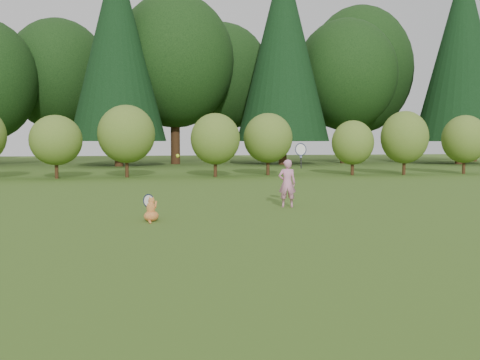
{
  "coord_description": "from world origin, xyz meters",
  "views": [
    {
      "loc": [
        -1.99,
        -8.99,
        1.4
      ],
      "look_at": [
        0.2,
        0.8,
        0.7
      ],
      "focal_mm": 40.0,
      "sensor_mm": 36.0,
      "label": 1
    }
  ],
  "objects": [
    {
      "name": "ground",
      "position": [
        0.0,
        0.0,
        0.0
      ],
      "size": [
        100.0,
        100.0,
        0.0
      ],
      "primitive_type": "plane",
      "color": "#325016",
      "rests_on": "ground"
    },
    {
      "name": "child",
      "position": [
        1.55,
        2.07,
        0.55
      ],
      "size": [
        0.61,
        0.42,
        1.55
      ],
      "rotation": [
        0.0,
        0.0,
        2.91
      ],
      "color": "pink",
      "rests_on": "ground"
    },
    {
      "name": "shrub_row",
      "position": [
        0.0,
        13.0,
        1.4
      ],
      "size": [
        28.0,
        3.0,
        2.8
      ],
      "primitive_type": null,
      "color": "#567524",
      "rests_on": "ground"
    },
    {
      "name": "cat",
      "position": [
        -1.47,
        0.63,
        0.23
      ],
      "size": [
        0.44,
        0.62,
        0.6
      ],
      "rotation": [
        0.0,
        0.0,
        -0.41
      ],
      "color": "#B34622",
      "rests_on": "ground"
    },
    {
      "name": "woodland_backdrop",
      "position": [
        0.0,
        23.0,
        7.5
      ],
      "size": [
        48.0,
        10.0,
        15.0
      ],
      "primitive_type": null,
      "color": "black",
      "rests_on": "ground"
    },
    {
      "name": "tennis_ball",
      "position": [
        -0.84,
        2.01,
        1.13
      ],
      "size": [
        0.07,
        0.07,
        0.07
      ],
      "color": "#B0D919",
      "rests_on": "ground"
    }
  ]
}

